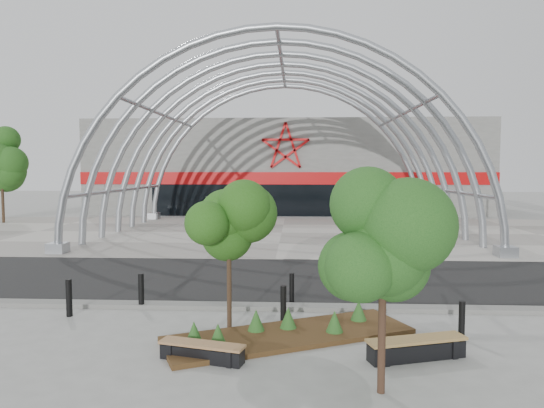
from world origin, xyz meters
TOP-DOWN VIEW (x-y plane):
  - ground at (0.00, 0.00)m, footprint 140.00×140.00m
  - road at (0.00, 3.50)m, footprint 140.00×7.00m
  - forecourt at (0.00, 15.50)m, footprint 60.00×17.00m
  - kerb at (0.00, -0.25)m, footprint 60.00×0.50m
  - arena_building at (0.00, 33.45)m, footprint 34.00×15.24m
  - vault_canopy at (0.00, 15.50)m, footprint 20.80×15.80m
  - planting_bed at (0.65, -2.50)m, footprint 5.92×3.98m
  - street_tree_0 at (-0.72, -2.04)m, footprint 1.54×1.54m
  - street_tree_1 at (2.35, -5.17)m, footprint 1.64×1.64m
  - bench_0 at (-1.02, -3.95)m, footprint 1.81×0.82m
  - bench_1 at (3.32, -3.64)m, footprint 2.13×1.05m
  - bollard_0 at (-5.07, -1.18)m, footprint 0.16×0.16m
  - bollard_1 at (-3.41, -0.37)m, footprint 0.16×0.16m
  - bollard_2 at (0.75, 0.40)m, footprint 0.14×0.14m
  - bollard_3 at (0.56, -1.46)m, footprint 0.15×0.15m
  - bollard_4 at (4.62, -2.45)m, footprint 0.14×0.14m
  - bg_tree_0 at (-20.00, 20.00)m, footprint 3.00×3.00m

SIDE VIEW (x-z plane):
  - ground at x=0.00m, z-range 0.00..0.00m
  - road at x=0.00m, z-range 0.00..0.02m
  - vault_canopy at x=0.00m, z-range -10.16..10.20m
  - forecourt at x=0.00m, z-range 0.00..0.04m
  - kerb at x=0.00m, z-range 0.00..0.12m
  - planting_bed at x=0.65m, z-range -0.16..0.45m
  - bench_0 at x=-1.02m, z-range 0.00..0.37m
  - bench_1 at x=3.32m, z-range -0.01..0.43m
  - bollard_2 at x=0.75m, z-range 0.00..0.86m
  - bollard_4 at x=4.62m, z-range 0.00..0.88m
  - bollard_3 at x=0.56m, z-range 0.00..0.95m
  - bollard_1 at x=-3.41m, z-range 0.00..0.98m
  - bollard_0 at x=-5.07m, z-range 0.00..0.98m
  - street_tree_0 at x=-0.72m, z-range 0.77..4.27m
  - street_tree_1 at x=2.35m, z-range 0.85..4.73m
  - arena_building at x=0.00m, z-range -0.01..7.99m
  - bg_tree_0 at x=-20.00m, z-range 1.41..7.86m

